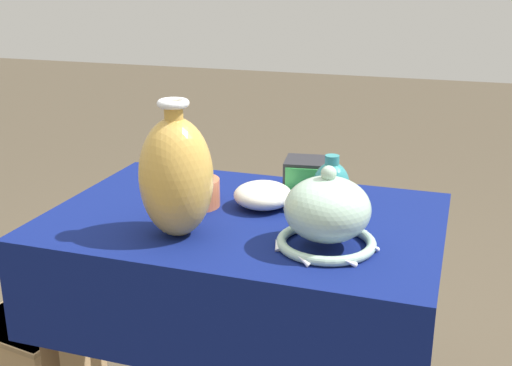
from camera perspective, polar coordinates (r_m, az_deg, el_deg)
The scene contains 8 objects.
display_table at distance 1.63m, azimuth -1.18°, elevation -6.15°, with size 0.97×0.66×0.74m.
vase_tall_bulbous at distance 1.45m, azimuth -7.11°, elevation 0.61°, with size 0.17×0.17×0.32m.
vase_dome_bell at distance 1.40m, azimuth 6.34°, elevation -2.82°, with size 0.23×0.23×0.19m.
mosaic_tile_box at distance 1.74m, azimuth 4.56°, elevation 0.56°, with size 0.13×0.13×0.10m.
jar_round_teal at distance 1.62m, azimuth 6.69°, elevation -0.27°, with size 0.09×0.09×0.15m.
bowl_shallow_ivory at distance 1.64m, azimuth 0.63°, elevation -1.08°, with size 0.15×0.15×0.07m, color white.
pot_squat_terracotta at distance 1.66m, azimuth -5.32°, elevation -0.84°, with size 0.12×0.12×0.07m, color #BC6642.
wooden_crate at distance 2.33m, azimuth -18.96°, elevation -13.60°, with size 0.39×0.37×0.24m.
Camera 1 is at (0.50, -1.41, 1.33)m, focal length 45.00 mm.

